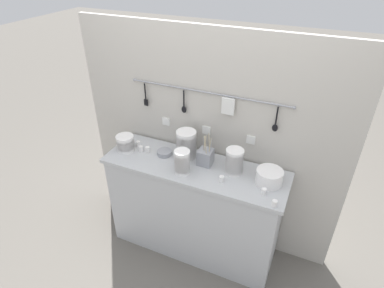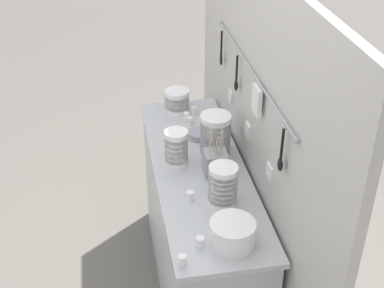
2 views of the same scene
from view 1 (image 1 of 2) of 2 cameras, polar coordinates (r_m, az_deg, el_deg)
The scene contains 16 objects.
ground_plane at distance 3.23m, azimuth 0.34°, elevation -17.35°, with size 20.00×20.00×0.00m, color #666059.
counter at distance 2.89m, azimuth 0.37°, elevation -11.37°, with size 1.52×0.48×0.93m.
back_wall at distance 2.77m, azimuth 2.70°, elevation 0.11°, with size 2.32×0.08×1.97m.
bowl_stack_tall_left at distance 2.81m, azimuth -11.76°, elevation 0.15°, with size 0.15×0.15×0.14m.
bowl_stack_back_corner at distance 2.49m, azimuth 7.51°, elevation -3.06°, with size 0.14×0.14×0.21m.
bowl_stack_wide_centre at distance 2.47m, azimuth -1.76°, elevation -3.20°, with size 0.12×0.12×0.20m.
bowl_stack_nested_right at distance 2.65m, azimuth -1.02°, elevation -0.00°, with size 0.17×0.17×0.24m.
plate_stack at distance 2.46m, azimuth 13.57°, elevation -5.71°, with size 0.20×0.20×0.11m.
steel_mixing_bowl at distance 2.73m, azimuth -4.92°, elevation -1.54°, with size 0.13×0.13×0.04m.
cutlery_caddy at distance 2.59m, azimuth 2.41°, elevation -2.27°, with size 0.11×0.11×0.28m.
cup_back_right at distance 2.80m, azimuth -9.04°, elevation -0.84°, with size 0.04×0.04×0.05m.
cup_front_right at distance 2.44m, azimuth 5.27°, elevation -6.20°, with size 0.04×0.04×0.05m.
cup_beside_plates at distance 2.37m, azimuth 12.65°, elevation -8.25°, with size 0.04×0.04×0.05m.
cup_back_left at distance 2.78m, azimuth -7.92°, elevation -0.98°, with size 0.04×0.04×0.05m.
cup_mid_row at distance 2.87m, azimuth -9.56°, elevation 0.03°, with size 0.04×0.04×0.05m.
cup_edge_far at distance 2.29m, azimuth 14.45°, elevation -10.19°, with size 0.04×0.04×0.05m.
Camera 1 is at (0.83, -1.92, 2.47)m, focal length 30.00 mm.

